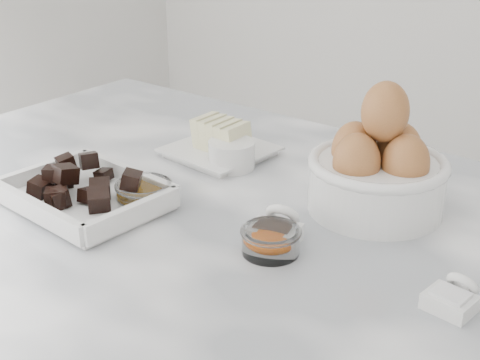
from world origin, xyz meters
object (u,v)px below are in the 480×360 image
sugar_ramekin (232,153)px  salt_spoon (453,297)px  egg_bowl (378,170)px  butter_plate (218,142)px  honey_bowl (144,194)px  vanilla_spoon (276,230)px  chocolate_dish (85,190)px  zest_bowl (271,240)px

sugar_ramekin → salt_spoon: sugar_ramekin is taller
sugar_ramekin → egg_bowl: egg_bowl is taller
butter_plate → salt_spoon: size_ratio=2.55×
honey_bowl → vanilla_spoon: bearing=8.0°
honey_bowl → salt_spoon: bearing=3.2°
chocolate_dish → salt_spoon: (0.50, 0.07, -0.01)m
zest_bowl → chocolate_dish: bearing=-169.6°
chocolate_dish → butter_plate: (0.03, 0.26, -0.00)m
egg_bowl → vanilla_spoon: size_ratio=2.18×
sugar_ramekin → zest_bowl: size_ratio=0.98×
butter_plate → sugar_ramekin: bearing=-28.7°
butter_plate → honey_bowl: bearing=-80.0°
sugar_ramekin → butter_plate: bearing=151.3°
egg_bowl → zest_bowl: bearing=-104.0°
zest_bowl → butter_plate: bearing=140.6°
chocolate_dish → honey_bowl: (0.07, 0.05, -0.01)m
egg_bowl → honey_bowl: (-0.26, -0.19, -0.04)m
zest_bowl → salt_spoon: salt_spoon is taller
egg_bowl → honey_bowl: bearing=-144.6°
butter_plate → honey_bowl: butter_plate is taller
chocolate_dish → egg_bowl: egg_bowl is taller
chocolate_dish → vanilla_spoon: (0.27, 0.08, -0.01)m
honey_bowl → zest_bowl: (0.22, 0.00, -0.00)m
butter_plate → sugar_ramekin: (0.05, -0.03, 0.00)m
honey_bowl → zest_bowl: size_ratio=1.07×
honey_bowl → chocolate_dish: bearing=-142.5°
sugar_ramekin → honey_bowl: (-0.01, -0.18, -0.01)m
honey_bowl → vanilla_spoon: size_ratio=0.92×
chocolate_dish → honey_bowl: size_ratio=2.86×
chocolate_dish → butter_plate: butter_plate is taller
butter_plate → zest_bowl: bearing=-39.4°
chocolate_dish → honey_bowl: 0.08m
egg_bowl → salt_spoon: 0.24m
sugar_ramekin → zest_bowl: (0.20, -0.18, -0.01)m
sugar_ramekin → salt_spoon: bearing=-20.4°
chocolate_dish → vanilla_spoon: size_ratio=2.63×
egg_bowl → butter_plate: bearing=175.6°
zest_bowl → salt_spoon: bearing=6.0°
egg_bowl → salt_spoon: bearing=-42.7°
sugar_ramekin → vanilla_spoon: size_ratio=0.84×
egg_bowl → zest_bowl: 0.19m
sugar_ramekin → zest_bowl: sugar_ramekin is taller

